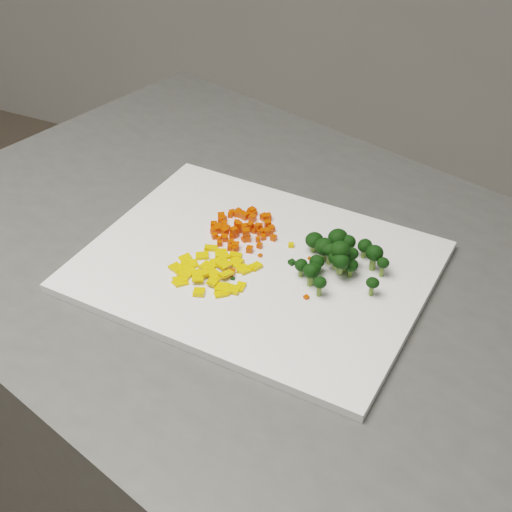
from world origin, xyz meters
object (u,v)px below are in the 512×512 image
at_px(carrot_pile, 244,223).
at_px(broccoli_pile, 339,255).
at_px(counter_block, 257,473).
at_px(pepper_pile, 214,271).
at_px(cutting_board, 256,266).

distance_m(carrot_pile, broccoli_pile, 0.14).
xyz_separation_m(carrot_pile, broccoli_pile, (0.14, -0.03, 0.01)).
bearing_deg(counter_block, broccoli_pile, -0.55).
relative_size(pepper_pile, broccoli_pile, 0.97).
relative_size(counter_block, pepper_pile, 9.09).
bearing_deg(carrot_pile, counter_block, -40.25).
bearing_deg(carrot_pile, pepper_pile, -85.62).
bearing_deg(pepper_pile, broccoli_pile, 27.52).
relative_size(cutting_board, broccoli_pile, 3.75).
relative_size(cutting_board, pepper_pile, 3.88).
height_order(counter_block, broccoli_pile, broccoli_pile).
height_order(pepper_pile, broccoli_pile, broccoli_pile).
relative_size(cutting_board, carrot_pile, 4.50).
height_order(counter_block, carrot_pile, carrot_pile).
bearing_deg(cutting_board, carrot_pile, 128.53).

